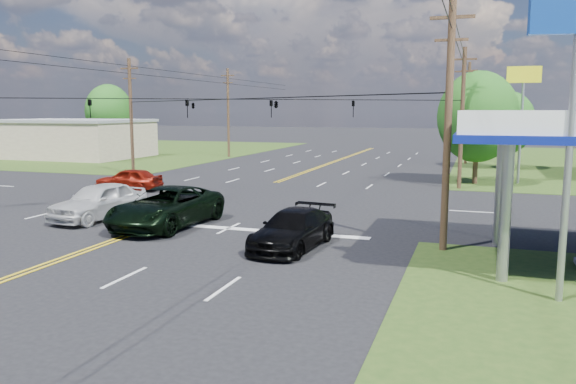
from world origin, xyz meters
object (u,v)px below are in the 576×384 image
(pole_ne, at_px, (462,117))
(pickup_dkgreen, at_px, (166,207))
(suv_black, at_px, (293,229))
(polesign_se, at_px, (576,53))
(tree_far_l, at_px, (109,111))
(pickup_white, at_px, (99,201))
(pole_se, at_px, (448,122))
(pole_nw, at_px, (131,115))
(pole_left_far, at_px, (228,112))
(tree_right_a, at_px, (478,117))
(pole_right_far, at_px, (468,112))
(tree_right_b, at_px, (507,123))
(retail_nw, at_px, (71,140))

(pole_ne, bearing_deg, pickup_dkgreen, -125.36)
(suv_black, bearing_deg, polesign_se, -15.58)
(tree_far_l, xyz_separation_m, polesign_se, (48.46, -46.00, 1.67))
(pickup_white, bearing_deg, polesign_se, -9.48)
(pole_se, distance_m, pole_nw, 31.62)
(pole_left_far, height_order, tree_right_a, pole_left_far)
(pole_ne, relative_size, pickup_dkgreen, 1.44)
(pole_nw, distance_m, suv_black, 28.51)
(pole_right_far, xyz_separation_m, tree_far_l, (-45.00, 4.00, 0.03))
(suv_black, bearing_deg, pole_left_far, 123.58)
(pole_nw, bearing_deg, tree_right_a, 6.34)
(pole_ne, height_order, pole_left_far, pole_left_far)
(tree_right_a, distance_m, tree_right_b, 12.27)
(retail_nw, distance_m, pole_left_far, 18.30)
(pole_se, distance_m, polesign_se, 6.38)
(pole_se, bearing_deg, retail_nw, 144.21)
(pole_ne, relative_size, tree_far_l, 1.09)
(pole_ne, bearing_deg, suv_black, -106.06)
(tree_right_b, bearing_deg, pole_left_far, 172.28)
(pole_nw, relative_size, tree_far_l, 1.09)
(suv_black, bearing_deg, pickup_dkgreen, 169.46)
(pole_nw, xyz_separation_m, pickup_dkgreen, (13.58, -17.50, -4.00))
(pole_nw, relative_size, pole_left_far, 0.95)
(pole_se, height_order, polesign_se, pole_se)
(retail_nw, height_order, pole_left_far, pole_left_far)
(retail_nw, bearing_deg, pole_right_far, 7.94)
(retail_nw, height_order, pole_right_far, pole_right_far)
(pole_ne, xyz_separation_m, pickup_dkgreen, (-12.42, -17.50, -4.00))
(pole_se, height_order, pole_right_far, pole_right_far)
(retail_nw, relative_size, pole_right_far, 1.60)
(pole_nw, bearing_deg, pickup_dkgreen, -52.19)
(suv_black, bearing_deg, tree_right_b, 80.86)
(pole_left_far, xyz_separation_m, tree_far_l, (-19.00, 4.00, 0.03))
(suv_black, xyz_separation_m, pickup_white, (-10.89, 2.48, 0.17))
(pole_ne, xyz_separation_m, polesign_se, (3.46, -23.00, 1.94))
(pole_nw, bearing_deg, pickup_white, -60.80)
(pole_ne, distance_m, polesign_se, 23.34)
(pole_se, bearing_deg, tree_right_b, 83.95)
(pole_se, xyz_separation_m, polesign_se, (3.46, -5.00, 1.94))
(pickup_white, height_order, polesign_se, polesign_se)
(retail_nw, xyz_separation_m, pole_ne, (43.00, -13.00, 2.92))
(retail_nw, relative_size, pole_se, 1.68)
(retail_nw, bearing_deg, pole_ne, -16.82)
(tree_far_l, bearing_deg, pickup_dkgreen, -51.18)
(pole_right_far, bearing_deg, pole_ne, -90.00)
(pole_ne, bearing_deg, polesign_se, -81.46)
(pole_left_far, height_order, tree_far_l, pole_left_far)
(pole_left_far, bearing_deg, pole_nw, -90.00)
(pole_ne, relative_size, polesign_se, 1.10)
(retail_nw, bearing_deg, tree_far_l, 101.31)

